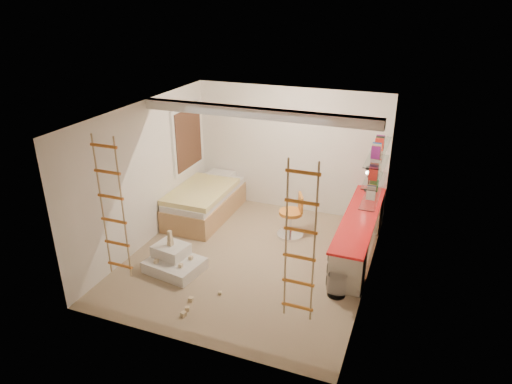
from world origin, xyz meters
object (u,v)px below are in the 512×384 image
at_px(desk, 359,233).
at_px(swivel_chair, 292,221).
at_px(play_platform, 174,261).
at_px(bed, 205,202).

height_order(desk, swivel_chair, swivel_chair).
bearing_deg(swivel_chair, play_platform, -129.90).
relative_size(bed, swivel_chair, 2.33).
xyz_separation_m(swivel_chair, play_platform, (-1.51, -1.80, -0.16)).
distance_m(desk, play_platform, 3.23).
xyz_separation_m(desk, play_platform, (-2.78, -1.62, -0.25)).
bearing_deg(play_platform, swivel_chair, 50.10).
bearing_deg(desk, play_platform, -149.77).
height_order(swivel_chair, play_platform, swivel_chair).
bearing_deg(swivel_chair, bed, 174.55).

